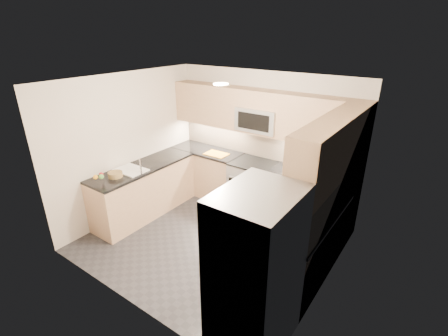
% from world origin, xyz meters
% --- Properties ---
extents(floor, '(3.60, 3.20, 0.00)m').
position_xyz_m(floor, '(0.00, 0.00, 0.00)').
color(floor, '#26262B').
rests_on(floor, ground).
extents(ceiling, '(3.60, 3.20, 0.02)m').
position_xyz_m(ceiling, '(0.00, 0.00, 2.50)').
color(ceiling, beige).
rests_on(ceiling, wall_back).
extents(wall_back, '(3.60, 0.02, 2.50)m').
position_xyz_m(wall_back, '(0.00, 1.60, 1.25)').
color(wall_back, beige).
rests_on(wall_back, floor).
extents(wall_front, '(3.60, 0.02, 2.50)m').
position_xyz_m(wall_front, '(0.00, -1.60, 1.25)').
color(wall_front, beige).
rests_on(wall_front, floor).
extents(wall_left, '(0.02, 3.20, 2.50)m').
position_xyz_m(wall_left, '(-1.80, 0.00, 1.25)').
color(wall_left, beige).
rests_on(wall_left, floor).
extents(wall_right, '(0.02, 3.20, 2.50)m').
position_xyz_m(wall_right, '(1.80, 0.00, 1.25)').
color(wall_right, beige).
rests_on(wall_right, floor).
extents(base_cab_back_left, '(1.42, 0.60, 0.90)m').
position_xyz_m(base_cab_back_left, '(-1.09, 1.30, 0.45)').
color(base_cab_back_left, tan).
rests_on(base_cab_back_left, floor).
extents(base_cab_back_right, '(1.42, 0.60, 0.90)m').
position_xyz_m(base_cab_back_right, '(1.09, 1.30, 0.45)').
color(base_cab_back_right, tan).
rests_on(base_cab_back_right, floor).
extents(base_cab_right, '(0.60, 1.70, 0.90)m').
position_xyz_m(base_cab_right, '(1.50, 0.15, 0.45)').
color(base_cab_right, tan).
rests_on(base_cab_right, floor).
extents(base_cab_peninsula, '(0.60, 2.00, 0.90)m').
position_xyz_m(base_cab_peninsula, '(-1.50, 0.00, 0.45)').
color(base_cab_peninsula, tan).
rests_on(base_cab_peninsula, floor).
extents(countertop_back_left, '(1.42, 0.63, 0.04)m').
position_xyz_m(countertop_back_left, '(-1.09, 1.30, 0.92)').
color(countertop_back_left, black).
rests_on(countertop_back_left, base_cab_back_left).
extents(countertop_back_right, '(1.42, 0.63, 0.04)m').
position_xyz_m(countertop_back_right, '(1.09, 1.30, 0.92)').
color(countertop_back_right, black).
rests_on(countertop_back_right, base_cab_back_right).
extents(countertop_right, '(0.63, 1.70, 0.04)m').
position_xyz_m(countertop_right, '(1.50, 0.15, 0.92)').
color(countertop_right, black).
rests_on(countertop_right, base_cab_right).
extents(countertop_peninsula, '(0.63, 2.00, 0.04)m').
position_xyz_m(countertop_peninsula, '(-1.50, 0.00, 0.92)').
color(countertop_peninsula, black).
rests_on(countertop_peninsula, base_cab_peninsula).
extents(upper_cab_back, '(3.60, 0.35, 0.75)m').
position_xyz_m(upper_cab_back, '(0.00, 1.43, 1.83)').
color(upper_cab_back, tan).
rests_on(upper_cab_back, wall_back).
extents(upper_cab_right, '(0.35, 1.95, 0.75)m').
position_xyz_m(upper_cab_right, '(1.62, 0.28, 1.83)').
color(upper_cab_right, tan).
rests_on(upper_cab_right, wall_right).
extents(backsplash_back, '(3.60, 0.01, 0.51)m').
position_xyz_m(backsplash_back, '(0.00, 1.60, 1.20)').
color(backsplash_back, tan).
rests_on(backsplash_back, wall_back).
extents(backsplash_right, '(0.01, 2.30, 0.51)m').
position_xyz_m(backsplash_right, '(1.80, 0.45, 1.20)').
color(backsplash_right, tan).
rests_on(backsplash_right, wall_right).
extents(gas_range, '(0.76, 0.65, 0.91)m').
position_xyz_m(gas_range, '(0.00, 1.28, 0.46)').
color(gas_range, '#ABADB3').
rests_on(gas_range, floor).
extents(range_cooktop, '(0.76, 0.65, 0.03)m').
position_xyz_m(range_cooktop, '(0.00, 1.28, 0.92)').
color(range_cooktop, black).
rests_on(range_cooktop, gas_range).
extents(oven_door_glass, '(0.62, 0.02, 0.45)m').
position_xyz_m(oven_door_glass, '(0.00, 0.95, 0.45)').
color(oven_door_glass, black).
rests_on(oven_door_glass, gas_range).
extents(oven_handle, '(0.60, 0.02, 0.02)m').
position_xyz_m(oven_handle, '(0.00, 0.93, 0.72)').
color(oven_handle, '#B2B5BA').
rests_on(oven_handle, gas_range).
extents(microwave, '(0.76, 0.40, 0.40)m').
position_xyz_m(microwave, '(0.00, 1.40, 1.70)').
color(microwave, '#A5A9AD').
rests_on(microwave, upper_cab_back).
extents(microwave_door, '(0.60, 0.01, 0.28)m').
position_xyz_m(microwave_door, '(0.00, 1.20, 1.70)').
color(microwave_door, black).
rests_on(microwave_door, microwave).
extents(refrigerator, '(0.70, 0.90, 1.80)m').
position_xyz_m(refrigerator, '(1.45, -1.15, 0.90)').
color(refrigerator, '#96989D').
rests_on(refrigerator, floor).
extents(fridge_handle_left, '(0.02, 0.02, 1.20)m').
position_xyz_m(fridge_handle_left, '(1.08, -1.33, 0.95)').
color(fridge_handle_left, '#B2B5BA').
rests_on(fridge_handle_left, refrigerator).
extents(fridge_handle_right, '(0.02, 0.02, 1.20)m').
position_xyz_m(fridge_handle_right, '(1.08, -0.97, 0.95)').
color(fridge_handle_right, '#B2B5BA').
rests_on(fridge_handle_right, refrigerator).
extents(sink_basin, '(0.52, 0.38, 0.16)m').
position_xyz_m(sink_basin, '(-1.50, -0.25, 0.88)').
color(sink_basin, white).
rests_on(sink_basin, base_cab_peninsula).
extents(faucet, '(0.03, 0.03, 0.28)m').
position_xyz_m(faucet, '(-1.24, -0.25, 1.08)').
color(faucet, silver).
rests_on(faucet, countertop_peninsula).
extents(utensil_bowl, '(0.37, 0.37, 0.17)m').
position_xyz_m(utensil_bowl, '(1.53, 1.19, 1.03)').
color(utensil_bowl, '#4DA446').
rests_on(utensil_bowl, countertop_back_right).
extents(cutting_board, '(0.43, 0.30, 0.01)m').
position_xyz_m(cutting_board, '(-0.78, 1.20, 0.95)').
color(cutting_board, orange).
rests_on(cutting_board, countertop_back_left).
extents(fruit_basket, '(0.25, 0.25, 0.08)m').
position_xyz_m(fruit_basket, '(-1.50, -0.56, 0.98)').
color(fruit_basket, olive).
rests_on(fruit_basket, countertop_peninsula).
extents(fruit_apple, '(0.07, 0.07, 0.07)m').
position_xyz_m(fruit_apple, '(-1.54, -0.78, 1.05)').
color(fruit_apple, '#A7131C').
rests_on(fruit_apple, fruit_basket).
extents(fruit_pear, '(0.08, 0.08, 0.08)m').
position_xyz_m(fruit_pear, '(-1.47, -0.83, 1.05)').
color(fruit_pear, '#559E43').
rests_on(fruit_pear, fruit_basket).
extents(dish_towel_check, '(0.16, 0.04, 0.31)m').
position_xyz_m(dish_towel_check, '(-0.06, 0.91, 0.55)').
color(dish_towel_check, silver).
rests_on(dish_towel_check, oven_handle).
extents(dish_towel_blue, '(0.20, 0.07, 0.38)m').
position_xyz_m(dish_towel_blue, '(0.06, 0.91, 0.55)').
color(dish_towel_blue, '#334C8D').
rests_on(dish_towel_blue, oven_handle).
extents(fruit_orange, '(0.07, 0.07, 0.07)m').
position_xyz_m(fruit_orange, '(-1.53, -0.89, 1.05)').
color(fruit_orange, '#F7A21B').
rests_on(fruit_orange, fruit_basket).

